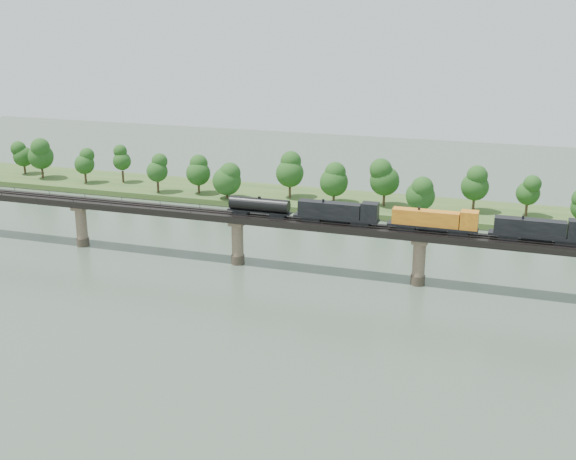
% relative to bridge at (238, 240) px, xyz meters
% --- Properties ---
extents(ground, '(400.00, 400.00, 0.00)m').
position_rel_bridge_xyz_m(ground, '(0.00, -30.00, -5.46)').
color(ground, '#39493A').
rests_on(ground, ground).
extents(far_bank, '(300.00, 24.00, 1.60)m').
position_rel_bridge_xyz_m(far_bank, '(0.00, 55.00, -4.66)').
color(far_bank, '#345020').
rests_on(far_bank, ground).
extents(bridge, '(236.00, 30.00, 11.50)m').
position_rel_bridge_xyz_m(bridge, '(0.00, 0.00, 0.00)').
color(bridge, '#473A2D').
rests_on(bridge, ground).
extents(bridge_superstructure, '(220.00, 4.90, 0.75)m').
position_rel_bridge_xyz_m(bridge_superstructure, '(0.00, 0.00, 6.33)').
color(bridge_superstructure, black).
rests_on(bridge_superstructure, bridge).
extents(far_treeline, '(289.06, 17.54, 13.60)m').
position_rel_bridge_xyz_m(far_treeline, '(-8.21, 50.52, 3.37)').
color(far_treeline, '#382619').
rests_on(far_treeline, far_bank).
extents(freight_train, '(73.05, 2.85, 5.03)m').
position_rel_bridge_xyz_m(freight_train, '(35.80, 0.00, 8.44)').
color(freight_train, black).
rests_on(freight_train, bridge).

